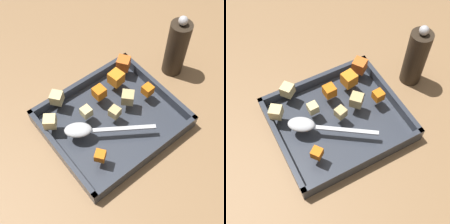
% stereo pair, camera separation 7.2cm
% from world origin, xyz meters
% --- Properties ---
extents(ground_plane, '(4.00, 4.00, 0.00)m').
position_xyz_m(ground_plane, '(0.00, 0.00, 0.00)').
color(ground_plane, '#936D47').
extents(baking_dish, '(0.32, 0.28, 0.04)m').
position_xyz_m(baking_dish, '(-0.01, -0.01, 0.01)').
color(baking_dish, '#333842').
rests_on(baking_dish, ground_plane).
extents(carrot_chunk_near_right, '(0.03, 0.03, 0.02)m').
position_xyz_m(carrot_chunk_near_right, '(0.08, 0.07, 0.06)').
color(carrot_chunk_near_right, orange).
rests_on(carrot_chunk_near_right, baking_dish).
extents(carrot_chunk_mid_right, '(0.03, 0.03, 0.02)m').
position_xyz_m(carrot_chunk_mid_right, '(-0.12, 0.00, 0.06)').
color(carrot_chunk_mid_right, orange).
rests_on(carrot_chunk_mid_right, baking_dish).
extents(carrot_chunk_back_center, '(0.03, 0.03, 0.03)m').
position_xyz_m(carrot_chunk_back_center, '(-0.02, -0.07, 0.06)').
color(carrot_chunk_back_center, orange).
rests_on(carrot_chunk_back_center, baking_dish).
extents(carrot_chunk_near_left, '(0.04, 0.04, 0.03)m').
position_xyz_m(carrot_chunk_near_left, '(-0.08, -0.08, 0.06)').
color(carrot_chunk_near_left, orange).
rests_on(carrot_chunk_near_left, baking_dish).
extents(carrot_chunk_center, '(0.05, 0.05, 0.03)m').
position_xyz_m(carrot_chunk_center, '(-0.13, -0.10, 0.06)').
color(carrot_chunk_center, orange).
rests_on(carrot_chunk_center, baking_dish).
extents(potato_chunk_corner_ne, '(0.04, 0.04, 0.03)m').
position_xyz_m(potato_chunk_corner_ne, '(0.07, -0.12, 0.06)').
color(potato_chunk_corner_ne, '#E0CC89').
rests_on(potato_chunk_corner_ne, baking_dish).
extents(potato_chunk_far_left, '(0.04, 0.04, 0.03)m').
position_xyz_m(potato_chunk_far_left, '(0.12, -0.07, 0.06)').
color(potato_chunk_far_left, '#E0CC89').
rests_on(potato_chunk_far_left, baking_dish).
extents(potato_chunk_corner_sw, '(0.03, 0.03, 0.02)m').
position_xyz_m(potato_chunk_corner_sw, '(-0.01, -0.00, 0.06)').
color(potato_chunk_corner_sw, tan).
rests_on(potato_chunk_corner_sw, baking_dish).
extents(potato_chunk_under_handle, '(0.02, 0.02, 0.02)m').
position_xyz_m(potato_chunk_under_handle, '(0.04, -0.04, 0.06)').
color(potato_chunk_under_handle, '#E0CC89').
rests_on(potato_chunk_under_handle, baking_dish).
extents(potato_chunk_front_center, '(0.04, 0.04, 0.03)m').
position_xyz_m(potato_chunk_front_center, '(-0.07, -0.01, 0.06)').
color(potato_chunk_front_center, tan).
rests_on(potato_chunk_front_center, baking_dish).
extents(serving_spoon, '(0.19, 0.14, 0.02)m').
position_xyz_m(serving_spoon, '(0.07, -0.01, 0.05)').
color(serving_spoon, silver).
rests_on(serving_spoon, baking_dish).
extents(pepper_mill, '(0.06, 0.06, 0.19)m').
position_xyz_m(pepper_mill, '(-0.26, -0.04, 0.08)').
color(pepper_mill, '#2D2319').
rests_on(pepper_mill, ground_plane).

